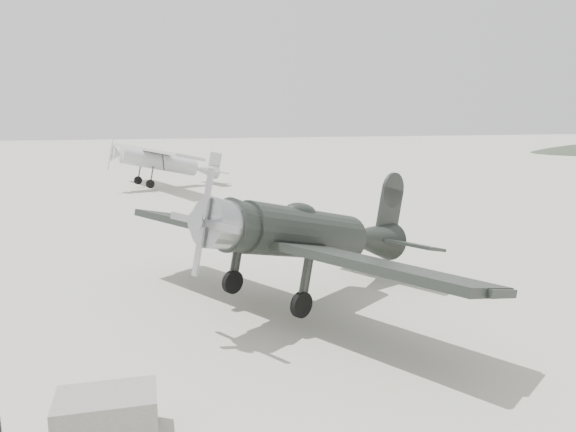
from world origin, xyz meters
TOP-DOWN VIEW (x-y plane):
  - ground at (0.00, 0.00)m, footprint 160.00×160.00m
  - lowwing_monoplane at (-1.03, -3.23)m, footprint 9.28×10.49m
  - highwing_monoplane at (-5.17, 20.70)m, footprint 8.15×10.83m
  - equipment_block at (-5.91, -8.92)m, footprint 1.66×1.07m

SIDE VIEW (x-z plane):
  - ground at x=0.00m, z-range 0.00..0.00m
  - equipment_block at x=-5.91m, z-range 0.00..0.81m
  - lowwing_monoplane at x=-1.03m, z-range 0.11..3.80m
  - highwing_monoplane at x=-5.17m, z-range 0.40..3.54m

